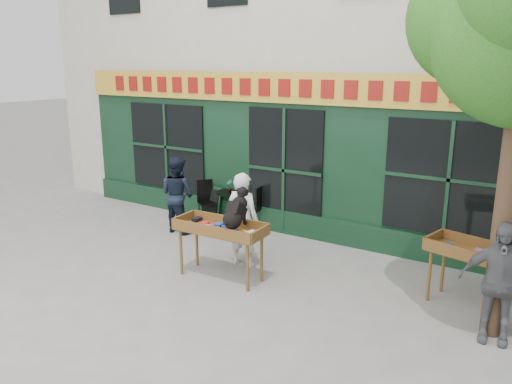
# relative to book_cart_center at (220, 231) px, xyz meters

# --- Properties ---
(ground) EXTENTS (80.00, 80.00, 0.00)m
(ground) POSITION_rel_book_cart_center_xyz_m (-0.25, 0.22, -0.82)
(ground) COLOR slate
(ground) RESTS_ON ground
(building) EXTENTS (14.00, 7.26, 10.00)m
(building) POSITION_rel_book_cart_center_xyz_m (-0.25, 6.19, 4.15)
(building) COLOR beige
(building) RESTS_ON ground
(book_cart_center) EXTENTS (1.53, 0.69, 0.99)m
(book_cart_center) POSITION_rel_book_cart_center_xyz_m (0.00, 0.00, 0.00)
(book_cart_center) COLOR brown
(book_cart_center) RESTS_ON ground
(dog) EXTENTS (0.37, 0.61, 0.60)m
(dog) POSITION_rel_book_cart_center_xyz_m (0.35, -0.05, 0.47)
(dog) COLOR black
(dog) RESTS_ON book_cart_center
(woman) EXTENTS (0.63, 0.43, 1.67)m
(woman) POSITION_rel_book_cart_center_xyz_m (0.00, 0.65, 0.01)
(woman) COLOR silver
(woman) RESTS_ON ground
(book_cart_right) EXTENTS (1.60, 0.95, 0.99)m
(book_cart_right) POSITION_rel_book_cart_center_xyz_m (3.79, 1.08, 0.00)
(book_cart_right) COLOR brown
(book_cart_right) RESTS_ON ground
(man_right) EXTENTS (0.97, 0.49, 1.59)m
(man_right) POSITION_rel_book_cart_center_xyz_m (4.09, 0.33, -0.03)
(man_right) COLOR #56565A
(man_right) RESTS_ON ground
(bistro_table) EXTENTS (0.60, 0.60, 0.76)m
(bistro_table) POSITION_rel_book_cart_center_xyz_m (-1.49, 2.34, -0.28)
(bistro_table) COLOR black
(bistro_table) RESTS_ON ground
(bistro_chair_left) EXTENTS (0.51, 0.51, 0.95)m
(bistro_chair_left) POSITION_rel_book_cart_center_xyz_m (-2.11, 2.29, -0.26)
(bistro_chair_left) COLOR black
(bistro_chair_left) RESTS_ON ground
(bistro_chair_right) EXTENTS (0.42, 0.41, 0.95)m
(bistro_chair_right) POSITION_rel_book_cart_center_xyz_m (-0.85, 2.40, -0.26)
(bistro_chair_right) COLOR black
(bistro_chair_right) RESTS_ON ground
(potted_plant) EXTENTS (0.17, 0.14, 0.27)m
(potted_plant) POSITION_rel_book_cart_center_xyz_m (-1.49, 2.34, 0.08)
(potted_plant) COLOR gray
(potted_plant) RESTS_ON bistro_table
(man_left) EXTENTS (0.79, 0.63, 1.61)m
(man_left) POSITION_rel_book_cart_center_xyz_m (-2.19, 1.44, -0.02)
(man_left) COLOR black
(man_left) RESTS_ON ground
(chalkboard) EXTENTS (0.58, 0.27, 0.79)m
(chalkboard) POSITION_rel_book_cart_center_xyz_m (-2.08, 2.41, -0.42)
(chalkboard) COLOR black
(chalkboard) RESTS_ON ground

